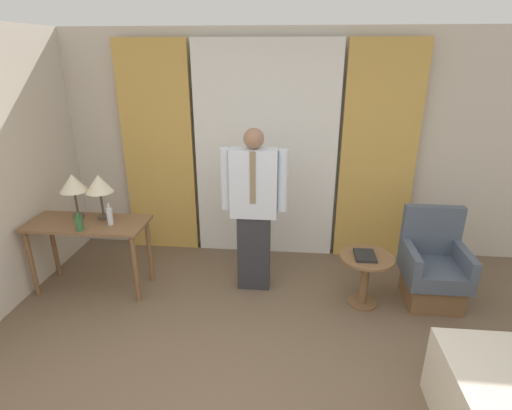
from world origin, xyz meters
name	(u,v)px	position (x,y,z in m)	size (l,w,h in m)	color
wall_back	(266,146)	(0.00, 2.88, 1.35)	(10.00, 0.06, 2.70)	beige
curtain_sheer_center	(265,154)	(0.00, 2.75, 1.29)	(1.69, 0.06, 2.58)	white
curtain_drape_left	(158,151)	(-1.32, 2.75, 1.29)	(0.86, 0.06, 2.58)	gold
curtain_drape_right	(378,156)	(1.32, 2.75, 1.29)	(0.86, 0.06, 2.58)	gold
desk	(88,233)	(-1.78, 1.69, 0.66)	(1.24, 0.53, 0.78)	brown
table_lamp_left	(73,184)	(-1.92, 1.80, 1.16)	(0.28, 0.28, 0.48)	#4C4238
table_lamp_right	(99,185)	(-1.64, 1.80, 1.16)	(0.28, 0.28, 0.48)	#4C4238
bottle_near_edge	(110,216)	(-1.50, 1.66, 0.88)	(0.06, 0.06, 0.23)	silver
bottle_by_lamp	(79,223)	(-1.74, 1.50, 0.86)	(0.07, 0.07, 0.18)	#336638
person	(254,206)	(-0.05, 1.89, 0.95)	(0.68, 0.22, 1.75)	#2D2D33
armchair	(433,270)	(1.79, 1.81, 0.35)	(0.59, 0.61, 0.97)	brown
side_table	(365,272)	(1.09, 1.66, 0.37)	(0.53, 0.53, 0.55)	brown
book	(365,256)	(1.07, 1.65, 0.56)	(0.20, 0.25, 0.03)	black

